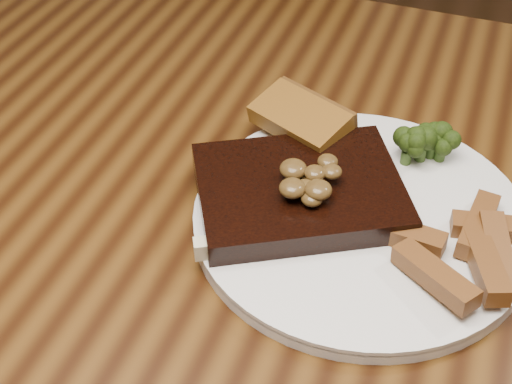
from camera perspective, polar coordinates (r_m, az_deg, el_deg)
dining_table at (r=0.74m, az=0.23°, el=-6.65°), size 1.60×0.90×0.75m
chair_far at (r=1.40m, az=0.54°, el=9.64°), size 0.42×0.42×0.85m
plate at (r=0.67m, az=8.32°, el=-2.23°), size 0.35×0.35×0.01m
steak at (r=0.66m, az=3.49°, el=-0.02°), size 0.23×0.21×0.03m
steak_bone at (r=0.62m, az=1.70°, el=-4.08°), size 0.13×0.08×0.02m
mushroom_pile at (r=0.64m, az=4.52°, el=1.68°), size 0.07×0.07×0.03m
garlic_bread at (r=0.73m, az=3.48°, el=4.69°), size 0.11×0.09×0.02m
potato_wedges at (r=0.64m, az=15.28°, el=-3.89°), size 0.10×0.10×0.02m
broccoli_cluster at (r=0.72m, az=13.45°, el=3.39°), size 0.06×0.06×0.04m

